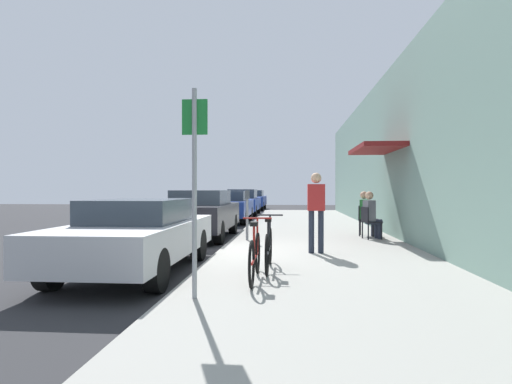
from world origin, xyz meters
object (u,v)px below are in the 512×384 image
at_px(parked_car_2, 229,206).
at_px(parked_car_4, 252,199).
at_px(parked_car_0, 138,234).
at_px(seated_patron_1, 366,212).
at_px(street_sign, 195,176).
at_px(parking_meter, 247,211).
at_px(bicycle_0, 255,256).
at_px(parked_car_3, 243,202).
at_px(cafe_chair_1, 364,218).
at_px(cafe_chair_0, 369,220).
at_px(parked_car_1, 201,213).
at_px(seated_patron_0, 371,213).
at_px(pedestrian_standing, 316,206).
at_px(bicycle_1, 269,248).

distance_m(parked_car_2, parked_car_4, 11.44).
relative_size(parked_car_0, seated_patron_1, 3.41).
bearing_deg(seated_patron_1, street_sign, -115.09).
bearing_deg(parking_meter, bicycle_0, -82.79).
xyz_separation_m(parked_car_3, parking_meter, (1.55, -12.55, 0.14)).
bearing_deg(seated_patron_1, cafe_chair_1, 166.91).
bearing_deg(parked_car_0, parking_meter, 67.97).
relative_size(cafe_chair_0, seated_patron_1, 0.67).
height_order(parked_car_1, parked_car_3, parked_car_3).
relative_size(parking_meter, cafe_chair_1, 1.52).
relative_size(parked_car_1, seated_patron_0, 3.41).
xyz_separation_m(parked_car_2, street_sign, (1.50, -13.23, 0.91)).
relative_size(street_sign, cafe_chair_0, 2.99).
bearing_deg(parked_car_0, seated_patron_0, 41.76).
bearing_deg(parking_meter, parked_car_0, -112.03).
distance_m(parked_car_3, parked_car_4, 6.21).
xyz_separation_m(parked_car_2, parked_car_3, (-0.00, 5.23, 0.02)).
height_order(parked_car_3, pedestrian_standing, pedestrian_standing).
height_order(parking_meter, pedestrian_standing, pedestrian_standing).
relative_size(parked_car_1, seated_patron_1, 3.41).
height_order(parking_meter, cafe_chair_0, parking_meter).
bearing_deg(parked_car_4, street_sign, -86.52).
bearing_deg(bicycle_1, cafe_chair_1, 64.98).
bearing_deg(seated_patron_0, bicycle_0, -116.93).
xyz_separation_m(street_sign, bicycle_0, (0.66, 1.08, -1.16)).
xyz_separation_m(seated_patron_0, pedestrian_standing, (-1.65, -2.64, 0.30)).
xyz_separation_m(parked_car_0, bicycle_0, (2.16, -1.00, -0.21)).
xyz_separation_m(parked_car_1, parked_car_2, (0.00, 5.93, -0.02)).
height_order(parked_car_2, parking_meter, parking_meter).
xyz_separation_m(parked_car_1, parking_meter, (1.55, -1.39, 0.13)).
bearing_deg(parked_car_0, cafe_chair_0, 42.01).
distance_m(parked_car_3, bicycle_0, 17.51).
bearing_deg(pedestrian_standing, bicycle_0, -111.54).
xyz_separation_m(street_sign, seated_patron_0, (3.38, 6.44, -0.82)).
relative_size(parked_car_0, seated_patron_0, 3.41).
bearing_deg(parked_car_0, bicycle_1, -4.76).
distance_m(bicycle_0, seated_patron_0, 6.02).
distance_m(parked_car_1, cafe_chair_0, 4.91).
relative_size(parked_car_1, parked_car_4, 1.00).
bearing_deg(cafe_chair_1, cafe_chair_0, -89.98).
distance_m(parked_car_1, street_sign, 7.51).
height_order(parked_car_2, bicycle_1, parked_car_2).
height_order(parked_car_2, seated_patron_1, seated_patron_1).
bearing_deg(parked_car_2, cafe_chair_0, -54.66).
distance_m(bicycle_1, cafe_chair_1, 5.91).
bearing_deg(cafe_chair_1, parked_car_3, 113.27).
bearing_deg(cafe_chair_0, seated_patron_0, 13.89).
xyz_separation_m(cafe_chair_1, seated_patron_1, (0.06, -0.01, 0.19)).
height_order(parked_car_0, parked_car_3, parked_car_3).
bearing_deg(parked_car_1, seated_patron_0, -9.98).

